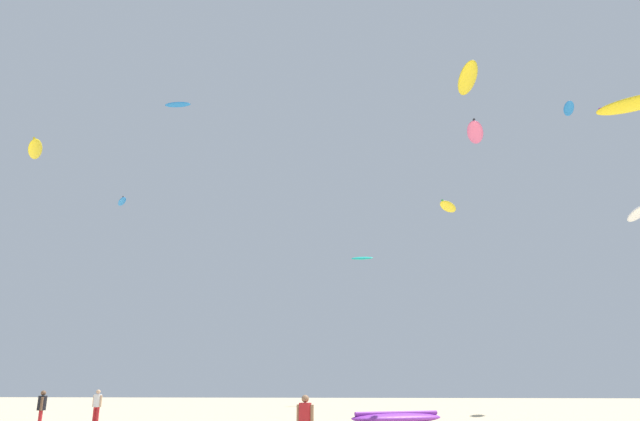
% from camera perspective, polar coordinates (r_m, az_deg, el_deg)
% --- Properties ---
extents(person_foreground, '(0.54, 0.38, 1.70)m').
position_cam_1_polar(person_foreground, '(18.21, -1.52, -20.35)').
color(person_foreground, black).
rests_on(person_foreground, ground).
extents(person_midground, '(0.38, 0.51, 1.68)m').
position_cam_1_polar(person_midground, '(29.43, -26.32, -17.36)').
color(person_midground, '#B21E23').
rests_on(person_midground, ground).
extents(person_left, '(0.53, 0.37, 1.65)m').
position_cam_1_polar(person_left, '(32.07, -21.61, -17.72)').
color(person_left, '#B21E23').
rests_on(person_left, ground).
extents(kite_grounded_near, '(5.13, 3.13, 0.61)m').
position_cam_1_polar(kite_grounded_near, '(30.72, 7.78, -20.04)').
color(kite_grounded_near, purple).
rests_on(kite_grounded_near, ground).
extents(kite_aloft_0, '(2.23, 4.49, 0.56)m').
position_cam_1_polar(kite_aloft_0, '(45.39, 15.42, 7.61)').
color(kite_aloft_0, '#E5598C').
extents(kite_aloft_1, '(1.58, 2.93, 0.42)m').
position_cam_1_polar(kite_aloft_1, '(50.98, 23.85, 9.41)').
color(kite_aloft_1, blue).
extents(kite_aloft_2, '(1.65, 2.35, 0.44)m').
position_cam_1_polar(kite_aloft_2, '(33.34, 12.82, 0.39)').
color(kite_aloft_2, yellow).
extents(kite_aloft_3, '(2.11, 0.86, 0.46)m').
position_cam_1_polar(kite_aloft_3, '(53.12, 4.29, -4.83)').
color(kite_aloft_3, '#19B29E').
extents(kite_aloft_4, '(1.45, 2.13, 0.44)m').
position_cam_1_polar(kite_aloft_4, '(43.74, -19.38, 0.87)').
color(kite_aloft_4, blue).
extents(kite_aloft_5, '(2.11, 3.13, 0.78)m').
position_cam_1_polar(kite_aloft_5, '(37.39, -26.84, 5.56)').
color(kite_aloft_5, yellow).
extents(kite_aloft_6, '(2.33, 0.82, 0.37)m').
position_cam_1_polar(kite_aloft_6, '(51.14, -14.18, 10.34)').
color(kite_aloft_6, blue).
extents(kite_aloft_7, '(1.68, 4.47, 0.71)m').
position_cam_1_polar(kite_aloft_7, '(38.44, 14.70, 12.78)').
color(kite_aloft_7, yellow).
extents(kite_aloft_8, '(1.81, 3.55, 0.51)m').
position_cam_1_polar(kite_aloft_8, '(37.37, 29.44, -0.27)').
color(kite_aloft_8, white).
extents(kite_aloft_9, '(3.89, 3.05, 0.73)m').
position_cam_1_polar(kite_aloft_9, '(34.79, 29.27, 9.43)').
color(kite_aloft_9, yellow).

